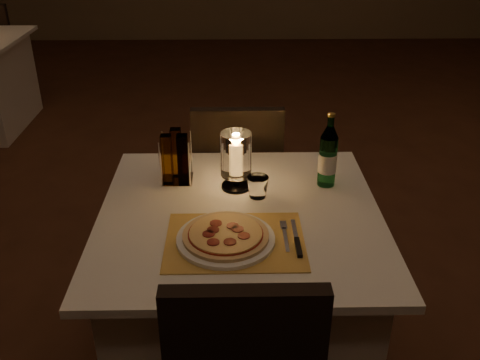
{
  "coord_description": "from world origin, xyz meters",
  "views": [
    {
      "loc": [
        -0.14,
        -2.36,
        1.73
      ],
      "look_at": [
        -0.11,
        -0.72,
        0.86
      ],
      "focal_mm": 40.0,
      "sensor_mm": 36.0,
      "label": 1
    }
  ],
  "objects_px": {
    "tumbler": "(258,187)",
    "plate": "(226,239)",
    "chair_far": "(237,169)",
    "water_bottle": "(328,157)",
    "main_table": "(240,293)",
    "hurricane_candle": "(236,156)",
    "pizza": "(226,235)"
  },
  "relations": [
    {
      "from": "chair_far",
      "to": "plate",
      "type": "relative_size",
      "value": 2.81
    },
    {
      "from": "chair_far",
      "to": "pizza",
      "type": "relative_size",
      "value": 3.21
    },
    {
      "from": "chair_far",
      "to": "water_bottle",
      "type": "height_order",
      "value": "water_bottle"
    },
    {
      "from": "chair_far",
      "to": "tumbler",
      "type": "xyz_separation_m",
      "value": [
        0.07,
        -0.6,
        0.23
      ]
    },
    {
      "from": "plate",
      "to": "tumbler",
      "type": "bearing_deg",
      "value": 68.3
    },
    {
      "from": "plate",
      "to": "hurricane_candle",
      "type": "distance_m",
      "value": 0.39
    },
    {
      "from": "plate",
      "to": "tumbler",
      "type": "relative_size",
      "value": 3.93
    },
    {
      "from": "plate",
      "to": "water_bottle",
      "type": "relative_size",
      "value": 1.09
    },
    {
      "from": "tumbler",
      "to": "hurricane_candle",
      "type": "relative_size",
      "value": 0.36
    },
    {
      "from": "main_table",
      "to": "water_bottle",
      "type": "bearing_deg",
      "value": 31.28
    },
    {
      "from": "tumbler",
      "to": "water_bottle",
      "type": "bearing_deg",
      "value": 18.69
    },
    {
      "from": "pizza",
      "to": "hurricane_candle",
      "type": "height_order",
      "value": "hurricane_candle"
    },
    {
      "from": "main_table",
      "to": "pizza",
      "type": "relative_size",
      "value": 3.57
    },
    {
      "from": "main_table",
      "to": "hurricane_candle",
      "type": "distance_m",
      "value": 0.53
    },
    {
      "from": "chair_far",
      "to": "plate",
      "type": "height_order",
      "value": "chair_far"
    },
    {
      "from": "main_table",
      "to": "hurricane_candle",
      "type": "relative_size",
      "value": 4.42
    },
    {
      "from": "water_bottle",
      "to": "main_table",
      "type": "bearing_deg",
      "value": -148.72
    },
    {
      "from": "tumbler",
      "to": "pizza",
      "type": "bearing_deg",
      "value": -111.71
    },
    {
      "from": "main_table",
      "to": "hurricane_candle",
      "type": "height_order",
      "value": "hurricane_candle"
    },
    {
      "from": "main_table",
      "to": "water_bottle",
      "type": "xyz_separation_m",
      "value": [
        0.34,
        0.2,
        0.48
      ]
    },
    {
      "from": "tumbler",
      "to": "hurricane_candle",
      "type": "distance_m",
      "value": 0.14
    },
    {
      "from": "plate",
      "to": "water_bottle",
      "type": "bearing_deg",
      "value": 44.83
    },
    {
      "from": "chair_far",
      "to": "water_bottle",
      "type": "bearing_deg",
      "value": -56.53
    },
    {
      "from": "hurricane_candle",
      "to": "plate",
      "type": "bearing_deg",
      "value": -96.0
    },
    {
      "from": "plate",
      "to": "hurricane_candle",
      "type": "xyz_separation_m",
      "value": [
        0.04,
        0.37,
        0.12
      ]
    },
    {
      "from": "main_table",
      "to": "water_bottle",
      "type": "distance_m",
      "value": 0.62
    },
    {
      "from": "tumbler",
      "to": "plate",
      "type": "bearing_deg",
      "value": -111.7
    },
    {
      "from": "pizza",
      "to": "water_bottle",
      "type": "relative_size",
      "value": 0.96
    },
    {
      "from": "main_table",
      "to": "tumbler",
      "type": "bearing_deg",
      "value": 59.5
    },
    {
      "from": "water_bottle",
      "to": "pizza",
      "type": "bearing_deg",
      "value": -135.16
    },
    {
      "from": "chair_far",
      "to": "tumbler",
      "type": "distance_m",
      "value": 0.65
    },
    {
      "from": "plate",
      "to": "tumbler",
      "type": "distance_m",
      "value": 0.32
    }
  ]
}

